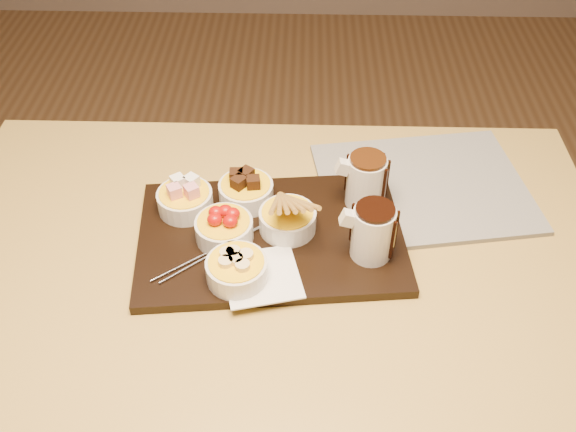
{
  "coord_description": "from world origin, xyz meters",
  "views": [
    {
      "loc": [
        0.05,
        -0.75,
        1.55
      ],
      "look_at": [
        0.03,
        0.05,
        0.81
      ],
      "focal_mm": 40.0,
      "sensor_mm": 36.0,
      "label": 1
    }
  ],
  "objects_px": {
    "dining_table": "(270,296)",
    "serving_board": "(271,237)",
    "pitcher_milk_chocolate": "(366,182)",
    "newspaper": "(423,187)",
    "pitcher_dark_chocolate": "(373,233)",
    "bowl_strawberries": "(224,230)"
  },
  "relations": [
    {
      "from": "pitcher_milk_chocolate",
      "to": "newspaper",
      "type": "relative_size",
      "value": 0.25
    },
    {
      "from": "dining_table",
      "to": "newspaper",
      "type": "distance_m",
      "value": 0.36
    },
    {
      "from": "newspaper",
      "to": "pitcher_dark_chocolate",
      "type": "bearing_deg",
      "value": -130.48
    },
    {
      "from": "pitcher_milk_chocolate",
      "to": "serving_board",
      "type": "bearing_deg",
      "value": -158.2
    },
    {
      "from": "dining_table",
      "to": "pitcher_dark_chocolate",
      "type": "height_order",
      "value": "pitcher_dark_chocolate"
    },
    {
      "from": "serving_board",
      "to": "pitcher_milk_chocolate",
      "type": "bearing_deg",
      "value": 21.8
    },
    {
      "from": "bowl_strawberries",
      "to": "pitcher_milk_chocolate",
      "type": "height_order",
      "value": "pitcher_milk_chocolate"
    },
    {
      "from": "bowl_strawberries",
      "to": "dining_table",
      "type": "bearing_deg",
      "value": -22.31
    },
    {
      "from": "serving_board",
      "to": "pitcher_dark_chocolate",
      "type": "height_order",
      "value": "pitcher_dark_chocolate"
    },
    {
      "from": "serving_board",
      "to": "bowl_strawberries",
      "type": "relative_size",
      "value": 4.6
    },
    {
      "from": "bowl_strawberries",
      "to": "pitcher_milk_chocolate",
      "type": "bearing_deg",
      "value": 22.26
    },
    {
      "from": "serving_board",
      "to": "bowl_strawberries",
      "type": "bearing_deg",
      "value": -176.42
    },
    {
      "from": "bowl_strawberries",
      "to": "newspaper",
      "type": "bearing_deg",
      "value": 23.72
    },
    {
      "from": "serving_board",
      "to": "pitcher_milk_chocolate",
      "type": "xyz_separation_m",
      "value": [
        0.17,
        0.09,
        0.06
      ]
    },
    {
      "from": "dining_table",
      "to": "serving_board",
      "type": "xyz_separation_m",
      "value": [
        0.0,
        0.05,
        0.11
      ]
    },
    {
      "from": "pitcher_dark_chocolate",
      "to": "bowl_strawberries",
      "type": "bearing_deg",
      "value": 167.35
    },
    {
      "from": "pitcher_milk_chocolate",
      "to": "newspaper",
      "type": "bearing_deg",
      "value": 20.79
    },
    {
      "from": "serving_board",
      "to": "pitcher_dark_chocolate",
      "type": "relative_size",
      "value": 4.79
    },
    {
      "from": "newspaper",
      "to": "pitcher_milk_chocolate",
      "type": "bearing_deg",
      "value": -162.65
    },
    {
      "from": "pitcher_milk_chocolate",
      "to": "newspaper",
      "type": "distance_m",
      "value": 0.15
    },
    {
      "from": "dining_table",
      "to": "newspaper",
      "type": "bearing_deg",
      "value": 33.93
    },
    {
      "from": "pitcher_dark_chocolate",
      "to": "dining_table",
      "type": "bearing_deg",
      "value": 174.98
    }
  ]
}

